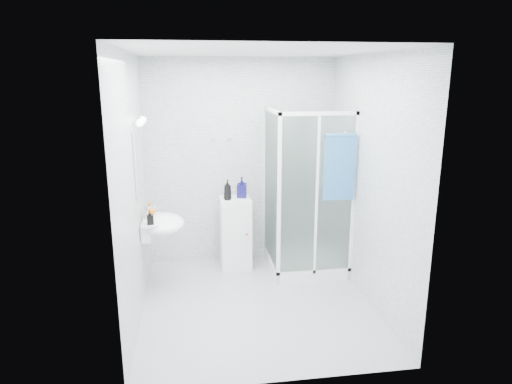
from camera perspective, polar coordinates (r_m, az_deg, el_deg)
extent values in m
cube|color=white|center=(4.57, 0.02, 0.71)|extent=(2.40, 2.60, 2.60)
cube|color=#B4B7B9|center=(5.04, 0.02, -13.76)|extent=(2.40, 2.60, 0.01)
cube|color=silver|center=(4.45, 0.02, 17.17)|extent=(2.40, 2.60, 0.01)
cube|color=white|center=(5.91, 6.10, -8.83)|extent=(0.90, 0.90, 0.12)
cube|color=white|center=(5.35, 2.12, 10.09)|extent=(0.04, 0.90, 0.04)
cube|color=white|center=(5.03, 7.91, 9.69)|extent=(0.90, 0.04, 0.04)
cube|color=white|center=(5.10, 2.89, -1.33)|extent=(0.04, 0.04, 2.00)
cube|color=white|center=(5.50, 1.92, 0.27)|extent=(0.02, 0.82, 1.84)
cube|color=white|center=(5.18, 7.58, -0.73)|extent=(0.82, 0.02, 1.84)
cube|color=white|center=(5.19, 7.55, -0.70)|extent=(0.03, 0.04, 1.84)
cylinder|color=silver|center=(5.90, 5.50, 4.27)|extent=(0.02, 0.02, 1.00)
cylinder|color=silver|center=(5.81, 5.68, 8.78)|extent=(0.09, 0.05, 0.09)
cylinder|color=silver|center=(6.00, 5.82, 1.50)|extent=(0.12, 0.04, 0.12)
cylinder|color=silver|center=(5.10, 11.01, 7.36)|extent=(0.03, 0.05, 0.03)
cube|color=white|center=(5.14, -13.45, -4.53)|extent=(0.10, 0.40, 0.18)
ellipsoid|color=white|center=(5.11, -11.47, -3.94)|extent=(0.46, 0.56, 0.20)
cube|color=white|center=(5.10, -12.85, -3.45)|extent=(0.16, 0.50, 0.02)
cylinder|color=silver|center=(5.08, -13.57, -2.61)|extent=(0.04, 0.04, 0.16)
cylinder|color=silver|center=(5.06, -13.05, -1.89)|extent=(0.12, 0.02, 0.02)
cube|color=white|center=(4.96, -14.48, 3.69)|extent=(0.02, 0.60, 0.70)
cylinder|color=silver|center=(4.74, -14.81, 8.33)|extent=(0.05, 0.04, 0.04)
sphere|color=white|center=(4.73, -14.32, 8.36)|extent=(0.08, 0.08, 0.08)
cylinder|color=silver|center=(5.06, -14.43, 8.71)|extent=(0.05, 0.04, 0.04)
sphere|color=white|center=(5.05, -13.97, 8.74)|extent=(0.08, 0.08, 0.08)
cylinder|color=silver|center=(5.73, -5.34, 6.70)|extent=(0.02, 0.04, 0.02)
sphere|color=silver|center=(5.70, -5.33, 6.67)|extent=(0.03, 0.03, 0.03)
cylinder|color=silver|center=(5.74, -3.33, 6.75)|extent=(0.02, 0.04, 0.02)
sphere|color=silver|center=(5.71, -3.31, 6.72)|extent=(0.03, 0.03, 0.03)
cube|color=white|center=(5.77, -2.59, -5.13)|extent=(0.38, 0.38, 0.91)
cube|color=white|center=(5.60, -2.40, -5.75)|extent=(0.34, 0.01, 0.77)
sphere|color=#AF4E18|center=(5.58, -1.16, -5.32)|extent=(0.03, 0.03, 0.03)
cube|color=#2B6AA3|center=(5.13, 10.37, 2.97)|extent=(0.35, 0.04, 0.72)
cylinder|color=#2B6AA3|center=(5.07, 10.56, 6.97)|extent=(0.35, 0.05, 0.05)
imported|color=black|center=(5.55, -3.58, 0.28)|extent=(0.10, 0.10, 0.25)
imported|color=#100D4E|center=(5.65, -1.78, 0.60)|extent=(0.14, 0.14, 0.26)
imported|color=orange|center=(5.20, -13.13, -2.08)|extent=(0.13, 0.13, 0.15)
imported|color=black|center=(4.90, -13.10, -3.12)|extent=(0.08, 0.08, 0.15)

